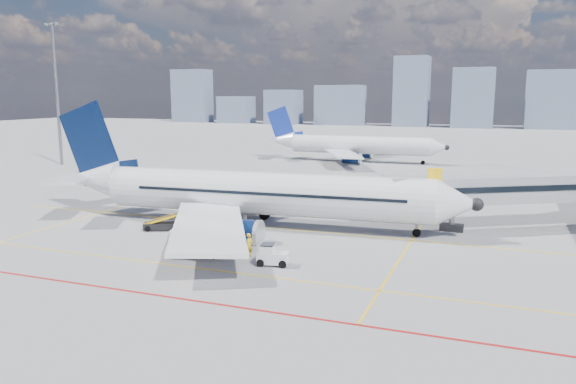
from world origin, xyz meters
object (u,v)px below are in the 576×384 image
Objects in this scene: second_aircraft at (352,145)px; ramp_worker at (250,245)px; baggage_tug at (271,255)px; belt_loader at (166,224)px; cargo_dolly at (196,242)px; main_aircraft at (248,193)px.

ramp_worker is (8.59, -65.68, -2.26)m from second_aircraft.
belt_loader reaches higher than baggage_tug.
baggage_tug is at bearing -17.33° from cargo_dolly.
cargo_dolly is at bearing -90.31° from main_aircraft.
ramp_worker reaches higher than baggage_tug.
belt_loader reaches higher than ramp_worker.
belt_loader is (-13.85, 6.76, -0.21)m from baggage_tug.
ramp_worker is at bearing -83.78° from second_aircraft.
main_aircraft is 11.75m from cargo_dolly.
belt_loader is at bearing -147.79° from main_aircraft.
cargo_dolly is 2.29× the size of ramp_worker.
belt_loader is 2.78× the size of ramp_worker.
cargo_dolly is at bearing -87.42° from second_aircraft.
main_aircraft is 11.52m from ramp_worker.
main_aircraft reaches higher than second_aircraft.
baggage_tug is (7.36, -11.53, -2.43)m from main_aircraft.
second_aircraft is 13.97× the size of baggage_tug.
second_aircraft reaches higher than baggage_tug.
main_aircraft reaches higher than ramp_worker.
main_aircraft is at bearing 36.92° from ramp_worker.
cargo_dolly is (4.47, -67.04, -2.00)m from second_aircraft.
second_aircraft reaches higher than cargo_dolly.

